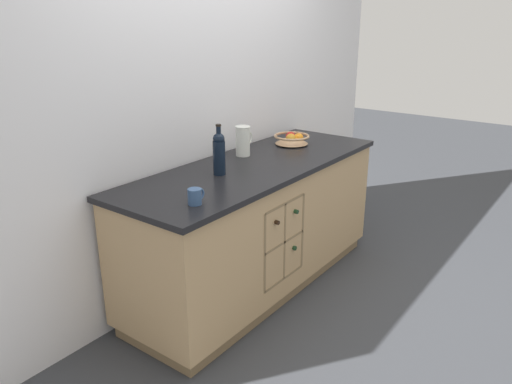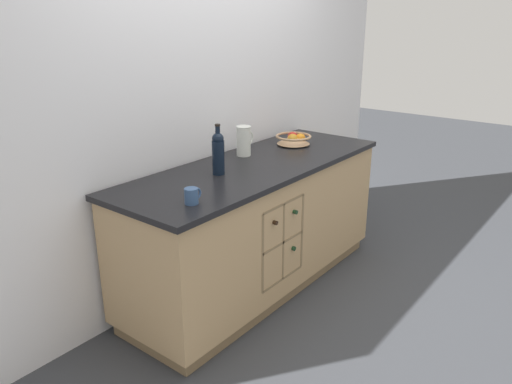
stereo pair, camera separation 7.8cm
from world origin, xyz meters
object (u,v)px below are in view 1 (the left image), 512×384
object	(u,v)px
white_pitcher	(243,140)
ceramic_mug	(195,196)
fruit_bowl	(292,138)
standing_wine_bottle	(219,152)

from	to	relation	value
white_pitcher	ceramic_mug	xyz separation A→B (m)	(-0.89, -0.38, -0.07)
fruit_bowl	standing_wine_bottle	xyz separation A→B (m)	(-0.90, -0.05, 0.09)
fruit_bowl	standing_wine_bottle	bearing A→B (deg)	-176.92
fruit_bowl	standing_wine_bottle	size ratio (longest dim) A/B	0.86
fruit_bowl	ceramic_mug	world-z (taller)	fruit_bowl
white_pitcher	standing_wine_bottle	world-z (taller)	standing_wine_bottle
standing_wine_bottle	ceramic_mug	bearing A→B (deg)	-153.39
ceramic_mug	standing_wine_bottle	distance (m)	0.53
fruit_bowl	ceramic_mug	size ratio (longest dim) A/B	2.49
fruit_bowl	white_pitcher	size ratio (longest dim) A/B	1.29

